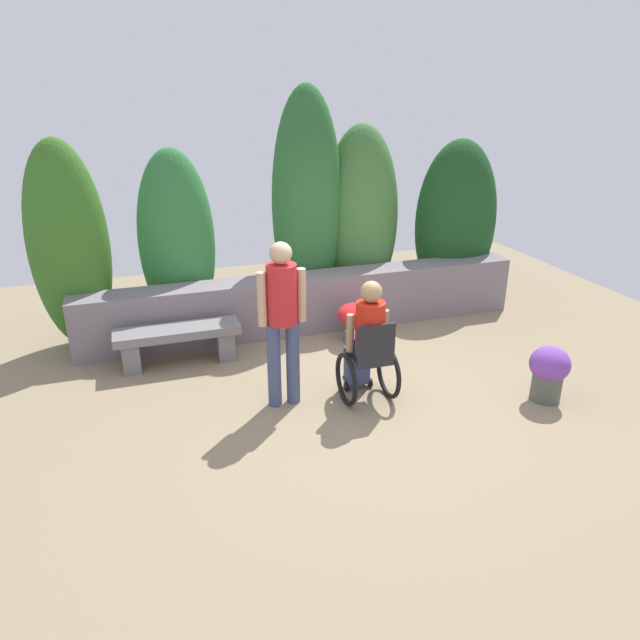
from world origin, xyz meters
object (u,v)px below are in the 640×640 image
stone_bench (178,340)px  flower_pot_terracotta_by_wall (549,371)px  person_in_wheelchair (367,345)px  flower_pot_purple_near (354,319)px  person_standing_companion (282,314)px

stone_bench → flower_pot_terracotta_by_wall: 4.17m
person_in_wheelchair → flower_pot_terracotta_by_wall: person_in_wheelchair is taller
person_in_wheelchair → flower_pot_purple_near: (0.41, 1.42, -0.31)m
stone_bench → flower_pot_purple_near: 2.21m
person_standing_companion → flower_pot_purple_near: bearing=43.4°
stone_bench → flower_pot_purple_near: flower_pot_purple_near is taller
person_in_wheelchair → person_standing_companion: (-0.85, 0.17, 0.38)m
stone_bench → flower_pot_terracotta_by_wall: flower_pot_terracotta_by_wall is taller
person_standing_companion → flower_pot_terracotta_by_wall: size_ratio=2.88×
person_standing_companion → flower_pot_purple_near: (1.26, 1.25, -0.69)m
stone_bench → flower_pot_purple_near: size_ratio=2.83×
flower_pot_purple_near → person_in_wheelchair: bearing=-106.1°
stone_bench → person_standing_companion: person_standing_companion is taller
person_in_wheelchair → flower_pot_purple_near: bearing=78.7°
stone_bench → flower_pot_purple_near: (2.21, -0.05, 0.01)m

